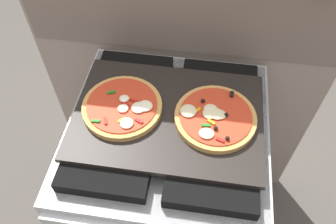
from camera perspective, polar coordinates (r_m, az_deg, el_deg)
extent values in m
cube|color=gray|center=(1.29, 2.19, 7.45)|extent=(1.10, 0.03, 1.55)
cube|color=#B7BABF|center=(1.38, 0.00, -12.78)|extent=(0.60, 0.60, 0.86)
cube|color=black|center=(1.02, 0.00, -2.50)|extent=(0.59, 0.59, 0.01)
cube|color=black|center=(1.02, -7.83, -0.69)|extent=(0.24, 0.51, 0.04)
cube|color=black|center=(0.99, 8.03, -2.57)|extent=(0.24, 0.51, 0.04)
cube|color=black|center=(0.97, 0.00, -0.65)|extent=(0.54, 0.38, 0.02)
cylinder|color=tan|center=(0.98, -7.75, 0.74)|extent=(0.23, 0.23, 0.02)
cylinder|color=red|center=(0.97, -7.82, 1.14)|extent=(0.20, 0.20, 0.00)
ellipsoid|color=#F4EACC|center=(0.95, -7.60, 0.61)|extent=(0.03, 0.03, 0.01)
ellipsoid|color=#F4EACC|center=(0.98, -7.41, 2.26)|extent=(0.03, 0.03, 0.01)
ellipsoid|color=#F4EACC|center=(0.92, -6.99, -1.87)|extent=(0.04, 0.04, 0.01)
ellipsoid|color=#F4EACC|center=(0.96, -3.83, 1.19)|extent=(0.04, 0.04, 0.01)
ellipsoid|color=#F4EACC|center=(0.95, -5.01, 0.76)|extent=(0.04, 0.04, 0.01)
cube|color=red|center=(0.97, -7.14, 1.46)|extent=(0.02, 0.02, 0.00)
cube|color=gold|center=(0.93, -7.75, -1.33)|extent=(0.02, 0.02, 0.00)
cube|color=red|center=(0.97, -5.85, 1.98)|extent=(0.03, 0.01, 0.00)
cube|color=#19721E|center=(0.94, -12.09, -1.47)|extent=(0.02, 0.01, 0.00)
cube|color=gold|center=(0.98, -7.10, 2.32)|extent=(0.02, 0.01, 0.00)
cube|color=red|center=(0.94, -10.52, -1.47)|extent=(0.02, 0.03, 0.00)
cube|color=#19721E|center=(1.00, -9.52, 3.29)|extent=(0.03, 0.02, 0.00)
cube|color=red|center=(0.92, -4.93, -1.50)|extent=(0.03, 0.02, 0.00)
cylinder|color=tan|center=(0.96, 7.99, -0.74)|extent=(0.23, 0.23, 0.02)
cylinder|color=red|center=(0.95, 8.06, -0.34)|extent=(0.20, 0.20, 0.00)
ellipsoid|color=beige|center=(0.95, 7.20, 0.52)|extent=(0.04, 0.04, 0.01)
ellipsoid|color=beige|center=(0.94, 8.52, -0.44)|extent=(0.04, 0.04, 0.01)
ellipsoid|color=beige|center=(0.90, 6.52, -3.60)|extent=(0.04, 0.04, 0.01)
ellipsoid|color=beige|center=(0.94, 8.43, -0.44)|extent=(0.03, 0.03, 0.01)
ellipsoid|color=beige|center=(0.95, 8.07, -0.06)|extent=(0.04, 0.03, 0.01)
ellipsoid|color=beige|center=(0.94, 8.27, -0.27)|extent=(0.04, 0.04, 0.01)
ellipsoid|color=beige|center=(0.94, 3.41, 0.08)|extent=(0.05, 0.05, 0.01)
ellipsoid|color=beige|center=(0.94, 7.02, -0.26)|extent=(0.04, 0.04, 0.01)
sphere|color=black|center=(0.94, 9.79, -0.53)|extent=(0.01, 0.01, 0.01)
cube|color=gold|center=(0.95, 4.90, 0.27)|extent=(0.02, 0.02, 0.00)
cube|color=red|center=(0.90, 8.79, -4.65)|extent=(0.03, 0.02, 0.00)
cube|color=gold|center=(0.93, 7.29, -1.67)|extent=(0.02, 0.02, 0.00)
sphere|color=black|center=(0.91, 8.05, -2.72)|extent=(0.01, 0.01, 0.01)
sphere|color=black|center=(1.00, 10.74, 3.22)|extent=(0.01, 0.01, 0.01)
sphere|color=black|center=(0.99, 10.71, 2.78)|extent=(0.01, 0.01, 0.01)
cube|color=red|center=(0.95, 7.30, 0.06)|extent=(0.01, 0.03, 0.00)
cube|color=#19721E|center=(0.92, 6.42, -2.24)|extent=(0.02, 0.01, 0.00)
sphere|color=black|center=(0.90, 9.98, -4.38)|extent=(0.01, 0.01, 0.01)
sphere|color=black|center=(0.97, 5.89, 1.90)|extent=(0.01, 0.01, 0.01)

